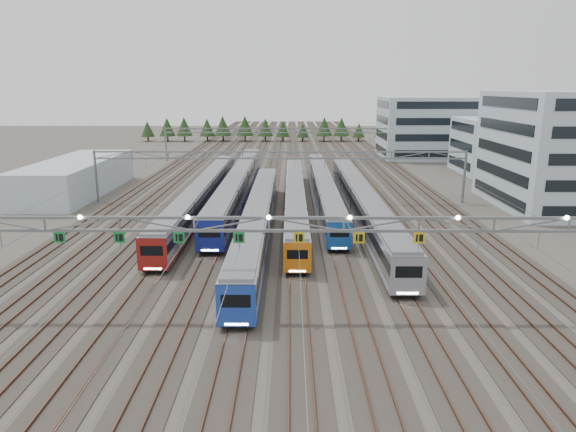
{
  "coord_description": "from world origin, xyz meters",
  "views": [
    {
      "loc": [
        1.62,
        -36.95,
        17.26
      ],
      "look_at": [
        1.34,
        17.62,
        3.5
      ],
      "focal_mm": 32.0,
      "sensor_mm": 36.0,
      "label": 1
    }
  ],
  "objects_px": {
    "train_b": "(239,183)",
    "train_e": "(323,187)",
    "train_d": "(295,197)",
    "west_shed": "(76,177)",
    "gantry_far": "(284,134)",
    "depot_bldg_north": "(426,128)",
    "depot_bldg_south": "(564,150)",
    "depot_bldg_mid": "(495,146)",
    "train_f": "(362,201)",
    "gantry_near": "(268,227)",
    "train_a": "(203,193)",
    "gantry_mid": "(280,161)",
    "train_c": "(258,217)"
  },
  "relations": [
    {
      "from": "train_b",
      "to": "gantry_mid",
      "type": "bearing_deg",
      "value": -30.99
    },
    {
      "from": "train_f",
      "to": "depot_bldg_south",
      "type": "distance_m",
      "value": 31.41
    },
    {
      "from": "train_e",
      "to": "depot_bldg_north",
      "type": "relative_size",
      "value": 2.48
    },
    {
      "from": "train_f",
      "to": "gantry_near",
      "type": "height_order",
      "value": "gantry_near"
    },
    {
      "from": "gantry_far",
      "to": "west_shed",
      "type": "height_order",
      "value": "gantry_far"
    },
    {
      "from": "train_a",
      "to": "west_shed",
      "type": "distance_m",
      "value": 24.98
    },
    {
      "from": "train_b",
      "to": "gantry_far",
      "type": "xyz_separation_m",
      "value": [
        6.75,
        40.95,
        4.13
      ]
    },
    {
      "from": "depot_bldg_mid",
      "to": "west_shed",
      "type": "xyz_separation_m",
      "value": [
        -77.52,
        -21.28,
        -2.79
      ]
    },
    {
      "from": "depot_bldg_south",
      "to": "depot_bldg_north",
      "type": "xyz_separation_m",
      "value": [
        -5.98,
        54.81,
        -0.9
      ]
    },
    {
      "from": "train_b",
      "to": "train_e",
      "type": "relative_size",
      "value": 1.11
    },
    {
      "from": "train_c",
      "to": "west_shed",
      "type": "bearing_deg",
      "value": 142.36
    },
    {
      "from": "train_b",
      "to": "depot_bldg_south",
      "type": "distance_m",
      "value": 48.89
    },
    {
      "from": "west_shed",
      "to": "gantry_far",
      "type": "bearing_deg",
      "value": 48.0
    },
    {
      "from": "gantry_mid",
      "to": "gantry_far",
      "type": "height_order",
      "value": "same"
    },
    {
      "from": "train_e",
      "to": "depot_bldg_south",
      "type": "xyz_separation_m",
      "value": [
        34.58,
        -4.27,
        6.31
      ]
    },
    {
      "from": "train_d",
      "to": "west_shed",
      "type": "xyz_separation_m",
      "value": [
        -36.32,
        12.37,
        0.78
      ]
    },
    {
      "from": "gantry_near",
      "to": "west_shed",
      "type": "relative_size",
      "value": 1.88
    },
    {
      "from": "gantry_near",
      "to": "west_shed",
      "type": "xyz_separation_m",
      "value": [
        -34.02,
        47.28,
        -4.35
      ]
    },
    {
      "from": "depot_bldg_south",
      "to": "train_b",
      "type": "bearing_deg",
      "value": 172.39
    },
    {
      "from": "train_c",
      "to": "train_e",
      "type": "distance_m",
      "value": 21.27
    },
    {
      "from": "depot_bldg_south",
      "to": "west_shed",
      "type": "bearing_deg",
      "value": 172.79
    },
    {
      "from": "train_d",
      "to": "train_e",
      "type": "xyz_separation_m",
      "value": [
        4.5,
        7.1,
        0.06
      ]
    },
    {
      "from": "train_a",
      "to": "train_b",
      "type": "xyz_separation_m",
      "value": [
        4.5,
        7.04,
        0.14
      ]
    },
    {
      "from": "train_d",
      "to": "depot_bldg_south",
      "type": "height_order",
      "value": "depot_bldg_south"
    },
    {
      "from": "train_f",
      "to": "gantry_near",
      "type": "relative_size",
      "value": 1.02
    },
    {
      "from": "train_d",
      "to": "gantry_near",
      "type": "height_order",
      "value": "gantry_near"
    },
    {
      "from": "train_d",
      "to": "depot_bldg_mid",
      "type": "relative_size",
      "value": 3.39
    },
    {
      "from": "depot_bldg_mid",
      "to": "gantry_near",
      "type": "bearing_deg",
      "value": -122.39
    },
    {
      "from": "gantry_near",
      "to": "train_d",
      "type": "bearing_deg",
      "value": 86.24
    },
    {
      "from": "depot_bldg_south",
      "to": "west_shed",
      "type": "height_order",
      "value": "depot_bldg_south"
    },
    {
      "from": "train_c",
      "to": "gantry_far",
      "type": "xyz_separation_m",
      "value": [
        2.25,
        62.38,
        4.25
      ]
    },
    {
      "from": "west_shed",
      "to": "gantry_near",
      "type": "bearing_deg",
      "value": -54.26
    },
    {
      "from": "train_a",
      "to": "train_f",
      "type": "relative_size",
      "value": 1.01
    },
    {
      "from": "depot_bldg_north",
      "to": "depot_bldg_south",
      "type": "bearing_deg",
      "value": -83.77
    },
    {
      "from": "train_c",
      "to": "gantry_far",
      "type": "distance_m",
      "value": 62.56
    },
    {
      "from": "train_f",
      "to": "depot_bldg_mid",
      "type": "bearing_deg",
      "value": 49.31
    },
    {
      "from": "train_d",
      "to": "depot_bldg_north",
      "type": "bearing_deg",
      "value": 60.13
    },
    {
      "from": "train_b",
      "to": "depot_bldg_south",
      "type": "xyz_separation_m",
      "value": [
        48.08,
        -6.43,
        6.07
      ]
    },
    {
      "from": "depot_bldg_south",
      "to": "depot_bldg_north",
      "type": "height_order",
      "value": "depot_bldg_south"
    },
    {
      "from": "gantry_mid",
      "to": "train_c",
      "type": "bearing_deg",
      "value": -97.38
    },
    {
      "from": "gantry_far",
      "to": "depot_bldg_north",
      "type": "xyz_separation_m",
      "value": [
        35.35,
        7.43,
        1.04
      ]
    },
    {
      "from": "train_c",
      "to": "gantry_mid",
      "type": "relative_size",
      "value": 0.92
    },
    {
      "from": "train_b",
      "to": "train_d",
      "type": "relative_size",
      "value": 1.12
    },
    {
      "from": "train_d",
      "to": "depot_bldg_north",
      "type": "xyz_separation_m",
      "value": [
        33.1,
        57.64,
        5.47
      ]
    },
    {
      "from": "train_a",
      "to": "depot_bldg_mid",
      "type": "relative_size",
      "value": 3.61
    },
    {
      "from": "gantry_near",
      "to": "depot_bldg_mid",
      "type": "distance_m",
      "value": 81.21
    },
    {
      "from": "train_e",
      "to": "depot_bldg_north",
      "type": "xyz_separation_m",
      "value": [
        28.6,
        50.54,
        5.41
      ]
    },
    {
      "from": "train_b",
      "to": "train_f",
      "type": "bearing_deg",
      "value": -35.97
    },
    {
      "from": "train_d",
      "to": "gantry_far",
      "type": "height_order",
      "value": "gantry_far"
    },
    {
      "from": "depot_bldg_mid",
      "to": "west_shed",
      "type": "height_order",
      "value": "depot_bldg_mid"
    }
  ]
}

